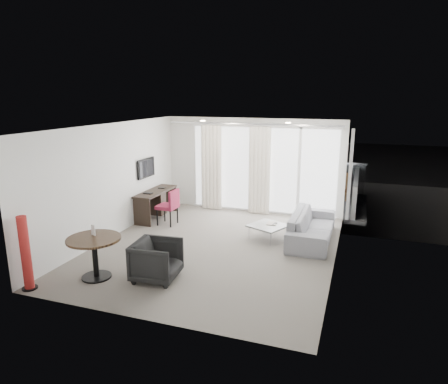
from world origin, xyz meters
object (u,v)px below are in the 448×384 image
(desk, at_px, (156,204))
(desk_chair, at_px, (167,207))
(rattan_chair_b, at_px, (340,186))
(tub_armchair, at_px, (157,260))
(coffee_table, at_px, (268,232))
(round_table, at_px, (95,258))
(rattan_chair_a, at_px, (294,187))
(red_lamp, at_px, (26,253))
(sofa, at_px, (312,226))

(desk, distance_m, desk_chair, 0.68)
(desk_chair, distance_m, rattan_chair_b, 5.69)
(tub_armchair, bearing_deg, rattan_chair_b, -26.84)
(desk, distance_m, coffee_table, 3.25)
(round_table, xyz_separation_m, tub_armchair, (1.07, 0.30, -0.02))
(tub_armchair, bearing_deg, rattan_chair_a, -17.63)
(desk_chair, bearing_deg, tub_armchair, -64.29)
(desk_chair, bearing_deg, desk, 144.73)
(desk, height_order, desk_chair, desk_chair)
(desk_chair, xyz_separation_m, red_lamp, (-0.64, -3.89, 0.19))
(desk_chair, relative_size, tub_armchair, 1.16)
(red_lamp, height_order, coffee_table, red_lamp)
(round_table, distance_m, coffee_table, 3.86)
(desk_chair, relative_size, round_table, 0.96)
(round_table, xyz_separation_m, coffee_table, (2.47, 2.96, -0.21))
(desk_chair, xyz_separation_m, round_table, (0.17, -3.15, -0.08))
(desk, height_order, tub_armchair, desk)
(desk_chair, relative_size, coffee_table, 1.24)
(desk_chair, bearing_deg, red_lamp, -97.22)
(rattan_chair_b, bearing_deg, desk, -140.77)
(tub_armchair, relative_size, rattan_chair_b, 0.98)
(desk, bearing_deg, round_table, -78.69)
(sofa, bearing_deg, desk, 85.13)
(round_table, bearing_deg, coffee_table, 50.16)
(tub_armchair, distance_m, rattan_chair_b, 7.44)
(desk_chair, xyz_separation_m, coffee_table, (2.65, -0.19, -0.29))
(desk_chair, relative_size, rattan_chair_b, 1.13)
(sofa, distance_m, rattan_chair_b, 4.04)
(desk, bearing_deg, rattan_chair_b, 39.12)
(sofa, bearing_deg, red_lamp, 132.93)
(red_lamp, relative_size, rattan_chair_b, 1.60)
(rattan_chair_a, bearing_deg, sofa, -61.35)
(rattan_chair_b, bearing_deg, desk_chair, -134.11)
(desk_chair, xyz_separation_m, rattan_chair_a, (2.62, 3.50, -0.06))
(desk, distance_m, rattan_chair_a, 4.42)
(coffee_table, bearing_deg, desk, 169.30)
(desk, distance_m, round_table, 3.63)
(rattan_chair_a, bearing_deg, tub_armchair, -89.50)
(red_lamp, bearing_deg, sofa, 42.93)
(coffee_table, relative_size, rattan_chair_a, 0.93)
(coffee_table, bearing_deg, red_lamp, -131.62)
(tub_armchair, height_order, rattan_chair_b, rattan_chair_b)
(desk, relative_size, rattan_chair_b, 1.95)
(red_lamp, bearing_deg, rattan_chair_a, 66.18)
(round_table, bearing_deg, tub_armchair, 15.82)
(round_table, relative_size, coffee_table, 1.29)
(sofa, bearing_deg, round_table, 133.12)
(desk, distance_m, sofa, 4.16)
(desk, bearing_deg, coffee_table, -10.70)
(round_table, bearing_deg, rattan_chair_a, 69.79)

